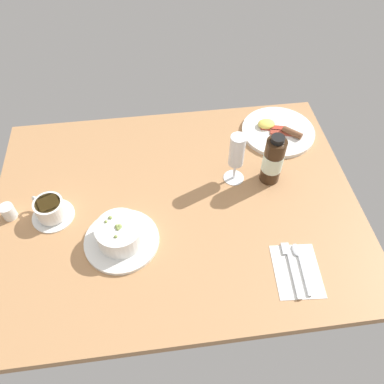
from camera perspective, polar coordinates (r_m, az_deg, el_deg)
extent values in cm
cube|color=#B27F51|center=(118.45, -2.28, -2.13)|extent=(110.00, 84.00, 3.00)
cylinder|color=white|center=(110.74, -10.31, -7.07)|extent=(20.97, 20.97, 1.20)
cylinder|color=white|center=(107.63, -10.59, -6.02)|extent=(12.89, 12.89, 6.27)
cylinder|color=beige|center=(105.71, -10.77, -5.33)|extent=(11.08, 11.08, 1.60)
sphere|color=#84994C|center=(107.08, -11.97, -3.74)|extent=(1.09, 1.09, 1.09)
sphere|color=#84994C|center=(104.73, -10.69, -5.21)|extent=(1.00, 1.00, 1.00)
sphere|color=#84994C|center=(104.60, -10.89, -5.38)|extent=(1.02, 1.02, 1.02)
sphere|color=#84994C|center=(106.57, -12.59, -4.30)|extent=(0.88, 0.88, 0.88)
sphere|color=#84994C|center=(103.36, -11.18, -6.48)|extent=(0.94, 0.94, 0.94)
sphere|color=#84994C|center=(105.08, -11.00, -5.01)|extent=(1.24, 1.24, 1.24)
sphere|color=#84994C|center=(104.96, -10.62, -5.01)|extent=(1.29, 1.29, 1.29)
cube|color=white|center=(108.53, 15.22, -11.15)|extent=(13.32, 16.94, 0.30)
cube|color=silver|center=(107.41, 14.81, -11.62)|extent=(2.29, 14.05, 0.50)
cube|color=silver|center=(110.78, 13.65, -8.11)|extent=(2.48, 3.76, 0.40)
cube|color=silver|center=(108.30, 16.23, -11.37)|extent=(2.02, 13.04, 0.50)
ellipsoid|color=silver|center=(111.24, 15.15, -8.23)|extent=(2.40, 4.00, 0.60)
cylinder|color=white|center=(121.02, -19.79, -3.31)|extent=(12.34, 12.34, 0.90)
cylinder|color=white|center=(118.54, -20.21, -2.39)|extent=(8.50, 8.50, 5.60)
cylinder|color=#32240D|center=(116.81, -20.51, -1.72)|extent=(7.22, 7.22, 1.00)
torus|color=white|center=(121.48, -21.94, -1.24)|extent=(3.30, 2.89, 3.60)
cylinder|color=white|center=(124.50, -25.47, -2.63)|extent=(4.01, 4.01, 4.66)
cone|color=white|center=(122.63, -26.24, -2.76)|extent=(2.22, 2.46, 2.22)
cylinder|color=white|center=(124.20, 6.16, 2.15)|extent=(6.52, 6.52, 0.40)
cylinder|color=white|center=(121.60, 6.29, 3.23)|extent=(0.80, 0.80, 6.60)
cylinder|color=white|center=(115.36, 6.66, 6.12)|extent=(4.67, 4.67, 10.73)
cylinder|color=#ECEEC3|center=(116.50, 6.59, 5.56)|extent=(3.83, 3.83, 6.44)
cylinder|color=#382314|center=(120.09, 11.84, 4.51)|extent=(6.16, 6.16, 16.12)
cylinder|color=silver|center=(120.32, 11.81, 4.41)|extent=(6.28, 6.28, 6.12)
cylinder|color=black|center=(113.94, 12.56, 7.59)|extent=(4.00, 4.00, 1.70)
cylinder|color=white|center=(141.26, 12.58, 8.71)|extent=(25.50, 25.50, 1.40)
cube|color=#AD3828|center=(140.74, 11.93, 9.22)|extent=(9.31, 4.54, 0.60)
cube|color=#9A3828|center=(139.61, 13.31, 8.50)|extent=(9.31, 4.66, 0.60)
cylinder|color=brown|center=(139.07, 14.57, 8.49)|extent=(6.60, 6.40, 2.20)
ellipsoid|color=#F2D859|center=(140.81, 10.92, 9.83)|extent=(6.00, 4.80, 2.40)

